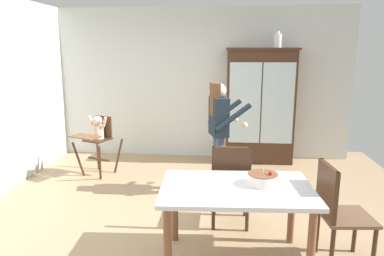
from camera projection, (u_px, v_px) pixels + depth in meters
name	position (u px, v px, depth m)	size (l,w,h in m)	color
ground_plane	(186.00, 219.00, 4.23)	(6.24, 6.24, 0.00)	tan
wall_back	(201.00, 84.00, 6.49)	(5.32, 0.06, 2.70)	silver
china_cabinet	(260.00, 106.00, 6.22)	(1.22, 0.48, 1.99)	#422819
ceramic_vase	(278.00, 40.00, 5.96)	(0.13, 0.13, 0.27)	white
high_chair_with_toddler	(98.00, 134.00, 5.62)	(0.75, 0.82, 0.95)	#422819
adult_person	(219.00, 125.00, 4.83)	(0.60, 0.59, 1.53)	#3D4C6B
dining_table	(236.00, 197.00, 3.27)	(1.42, 0.95, 0.74)	silver
birthday_cake	(263.00, 179.00, 3.29)	(0.28, 0.28, 0.19)	white
dining_chair_far_side	(231.00, 180.00, 3.93)	(0.44, 0.44, 0.96)	#422819
dining_chair_right_end	(336.00, 207.00, 3.25)	(0.48, 0.48, 0.96)	#422819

